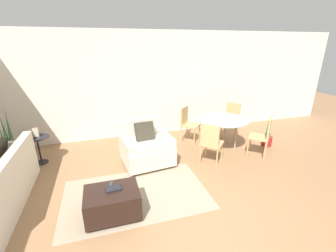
% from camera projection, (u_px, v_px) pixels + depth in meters
% --- Properties ---
extents(ground_plane, '(20.00, 20.00, 0.00)m').
position_uv_depth(ground_plane, '(195.00, 223.00, 3.20)').
color(ground_plane, '#936B47').
extents(wall_back, '(12.00, 0.06, 2.75)m').
position_uv_depth(wall_back, '(143.00, 85.00, 5.93)').
color(wall_back, silver).
rests_on(wall_back, ground_plane).
extents(area_rug, '(2.38, 1.48, 0.01)m').
position_uv_depth(area_rug, '(136.00, 194.00, 3.81)').
color(area_rug, gray).
rests_on(area_rug, ground_plane).
extents(armchair, '(1.07, 1.00, 0.89)m').
position_uv_depth(armchair, '(146.00, 147.00, 4.73)').
color(armchair, beige).
rests_on(armchair, ground_plane).
extents(ottoman, '(0.78, 0.56, 0.42)m').
position_uv_depth(ottoman, '(113.00, 202.00, 3.27)').
color(ottoman, black).
rests_on(ottoman, ground_plane).
extents(book_stack, '(0.23, 0.16, 0.03)m').
position_uv_depth(book_stack, '(114.00, 188.00, 3.24)').
color(book_stack, black).
rests_on(book_stack, ottoman).
extents(tv_remote_primary, '(0.07, 0.17, 0.01)m').
position_uv_depth(tv_remote_primary, '(111.00, 185.00, 3.34)').
color(tv_remote_primary, '#333338').
rests_on(tv_remote_primary, ottoman).
extents(potted_plant, '(0.35, 0.35, 1.31)m').
position_uv_depth(potted_plant, '(12.00, 155.00, 4.59)').
color(potted_plant, maroon).
rests_on(potted_plant, ground_plane).
extents(side_table, '(0.47, 0.47, 0.60)m').
position_uv_depth(side_table, '(38.00, 145.00, 4.68)').
color(side_table, black).
rests_on(side_table, ground_plane).
extents(picture_frame, '(0.13, 0.07, 0.20)m').
position_uv_depth(picture_frame, '(35.00, 133.00, 4.59)').
color(picture_frame, '#8C6647').
rests_on(picture_frame, side_table).
extents(dining_table, '(1.19, 1.19, 0.73)m').
position_uv_depth(dining_table, '(223.00, 122.00, 5.33)').
color(dining_table, '#8C9E99').
rests_on(dining_table, ground_plane).
extents(dining_chair_near_left, '(0.59, 0.59, 0.90)m').
position_uv_depth(dining_chair_near_left, '(211.00, 141.00, 4.63)').
color(dining_chair_near_left, tan).
rests_on(dining_chair_near_left, ground_plane).
extents(dining_chair_near_right, '(0.59, 0.59, 0.90)m').
position_uv_depth(dining_chair_near_right, '(263.00, 134.00, 4.98)').
color(dining_chair_near_right, tan).
rests_on(dining_chair_near_right, ground_plane).
extents(dining_chair_far_left, '(0.59, 0.59, 0.90)m').
position_uv_depth(dining_chair_far_left, '(188.00, 122.00, 5.79)').
color(dining_chair_far_left, tan).
rests_on(dining_chair_far_left, ground_plane).
extents(dining_chair_far_right, '(0.59, 0.59, 0.90)m').
position_uv_depth(dining_chair_far_right, '(232.00, 117.00, 6.14)').
color(dining_chair_far_right, tan).
rests_on(dining_chair_far_right, ground_plane).
extents(potted_plant_small, '(0.24, 0.24, 0.77)m').
position_uv_depth(potted_plant_small, '(267.00, 139.00, 5.59)').
color(potted_plant_small, maroon).
rests_on(potted_plant_small, ground_plane).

